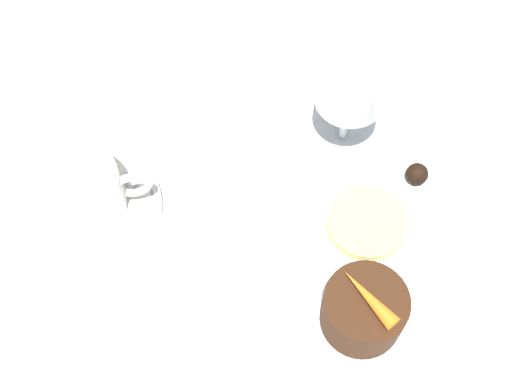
{
  "coord_description": "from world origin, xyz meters",
  "views": [
    {
      "loc": [
        -0.1,
        -0.23,
        0.59
      ],
      "look_at": [
        -0.05,
        0.06,
        0.04
      ],
      "focal_mm": 50.0,
      "sensor_mm": 36.0,
      "label": 1
    }
  ],
  "objects_px": {
    "dinner_plate": "(351,293)",
    "dessert_cake": "(364,310)",
    "coffee_cup": "(68,195)",
    "wine_glass": "(352,86)"
  },
  "relations": [
    {
      "from": "dessert_cake",
      "to": "dinner_plate",
      "type": "bearing_deg",
      "value": 92.69
    },
    {
      "from": "wine_glass",
      "to": "dessert_cake",
      "type": "bearing_deg",
      "value": -98.43
    },
    {
      "from": "coffee_cup",
      "to": "wine_glass",
      "type": "bearing_deg",
      "value": 9.46
    },
    {
      "from": "coffee_cup",
      "to": "dessert_cake",
      "type": "xyz_separation_m",
      "value": [
        0.23,
        -0.15,
        -0.0
      ]
    },
    {
      "from": "dinner_plate",
      "to": "dessert_cake",
      "type": "xyz_separation_m",
      "value": [
        0.0,
        -0.03,
        0.03
      ]
    },
    {
      "from": "wine_glass",
      "to": "dessert_cake",
      "type": "xyz_separation_m",
      "value": [
        -0.03,
        -0.19,
        -0.05
      ]
    },
    {
      "from": "coffee_cup",
      "to": "dessert_cake",
      "type": "distance_m",
      "value": 0.28
    },
    {
      "from": "dinner_plate",
      "to": "dessert_cake",
      "type": "distance_m",
      "value": 0.04
    },
    {
      "from": "dinner_plate",
      "to": "coffee_cup",
      "type": "xyz_separation_m",
      "value": [
        -0.23,
        0.12,
        0.03
      ]
    },
    {
      "from": "coffee_cup",
      "to": "dessert_cake",
      "type": "height_order",
      "value": "coffee_cup"
    }
  ]
}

